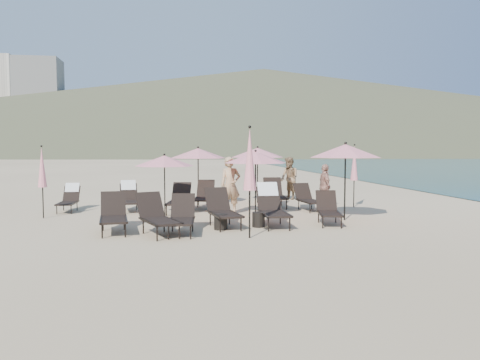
{
  "coord_description": "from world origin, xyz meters",
  "views": [
    {
      "loc": [
        -2.51,
        -12.62,
        2.24
      ],
      "look_at": [
        -0.13,
        3.5,
        1.1
      ],
      "focal_mm": 35.0,
      "sensor_mm": 36.0,
      "label": 1
    }
  ],
  "objects": [
    {
      "name": "side_table_1",
      "position": [
        -0.09,
        0.21,
        0.21
      ],
      "size": [
        0.36,
        0.36,
        0.42
      ],
      "primitive_type": "cylinder",
      "color": "black",
      "rests_on": "ground"
    },
    {
      "name": "volcanic_headland",
      "position": [
        71.37,
        302.62,
        26.49
      ],
      "size": [
        690.0,
        690.0,
        55.0
      ],
      "color": "brown",
      "rests_on": "ground"
    },
    {
      "name": "lounger_2",
      "position": [
        -2.25,
        -0.48,
        0.46
      ],
      "size": [
        0.8,
        1.75,
        0.98
      ],
      "rotation": [
        0.0,
        0.0,
        -0.09
      ],
      "color": "black",
      "rests_on": "ground"
    },
    {
      "name": "umbrella_closed_1",
      "position": [
        4.24,
        3.96,
        1.65
      ],
      "size": [
        0.28,
        0.28,
        2.37
      ],
      "color": "black",
      "rests_on": "ground"
    },
    {
      "name": "lounger_11",
      "position": [
        2.31,
        3.42,
        0.43
      ],
      "size": [
        0.79,
        1.67,
        0.93
      ],
      "rotation": [
        0.0,
        0.0,
        0.11
      ],
      "color": "black",
      "rests_on": "ground"
    },
    {
      "name": "lounger_6",
      "position": [
        -6.07,
        4.43,
        0.46
      ],
      "size": [
        0.59,
        1.54,
        0.95
      ],
      "rotation": [
        0.0,
        0.0,
        -0.02
      ],
      "color": "black",
      "rests_on": "ground"
    },
    {
      "name": "beachgoer_b",
      "position": [
        2.52,
        6.94,
        0.92
      ],
      "size": [
        0.95,
        1.07,
        1.83
      ],
      "primitive_type": "imported",
      "rotation": [
        0.0,
        0.0,
        -1.24
      ],
      "color": "olive",
      "rests_on": "ground"
    },
    {
      "name": "lounger_5",
      "position": [
        2.03,
        0.41,
        0.44
      ],
      "size": [
        0.92,
        1.71,
        0.93
      ],
      "rotation": [
        0.0,
        0.0,
        -0.2
      ],
      "color": "black",
      "rests_on": "ground"
    },
    {
      "name": "umbrella_open_4",
      "position": [
        0.94,
        5.89,
        2.03
      ],
      "size": [
        2.13,
        2.13,
        2.29
      ],
      "color": "black",
      "rests_on": "ground"
    },
    {
      "name": "umbrella_open_2",
      "position": [
        2.76,
        1.04,
        2.13
      ],
      "size": [
        2.24,
        2.24,
        2.41
      ],
      "color": "black",
      "rests_on": "ground"
    },
    {
      "name": "umbrella_closed_2",
      "position": [
        -6.52,
        2.78,
        1.61
      ],
      "size": [
        0.27,
        0.27,
        2.31
      ],
      "color": "black",
      "rests_on": "ground"
    },
    {
      "name": "hotel_skyline",
      "position": [
        -93.62,
        271.21,
        24.18
      ],
      "size": [
        109.0,
        82.0,
        55.0
      ],
      "color": "beige",
      "rests_on": "ground"
    },
    {
      "name": "ground",
      "position": [
        0.0,
        0.0,
        0.0
      ],
      "size": [
        800.0,
        800.0,
        0.0
      ],
      "primitive_type": "plane",
      "color": "#D6BA8C",
      "rests_on": "ground"
    },
    {
      "name": "lounger_9",
      "position": [
        -1.32,
        4.53,
        0.47
      ],
      "size": [
        0.99,
        1.84,
        1.0
      ],
      "rotation": [
        0.0,
        0.0,
        -0.19
      ],
      "color": "black",
      "rests_on": "ground"
    },
    {
      "name": "lounger_1",
      "position": [
        -2.89,
        -0.52,
        0.49
      ],
      "size": [
        1.26,
        1.93,
        1.04
      ],
      "rotation": [
        0.0,
        0.0,
        0.35
      ],
      "color": "black",
      "rests_on": "ground"
    },
    {
      "name": "beachgoer_a",
      "position": [
        -0.56,
        2.81,
        0.96
      ],
      "size": [
        0.77,
        0.58,
        1.93
      ],
      "primitive_type": "imported",
      "rotation": [
        0.0,
        0.0,
        0.18
      ],
      "color": "tan",
      "rests_on": "ground"
    },
    {
      "name": "beachgoer_c",
      "position": [
        2.97,
        3.51,
        0.82
      ],
      "size": [
        0.4,
        0.96,
        1.64
      ],
      "primitive_type": "imported",
      "rotation": [
        0.0,
        0.0,
        1.58
      ],
      "color": "tan",
      "rests_on": "ground"
    },
    {
      "name": "umbrella_open_1",
      "position": [
        0.18,
        2.18,
        1.92
      ],
      "size": [
        2.01,
        2.01,
        2.17
      ],
      "color": "black",
      "rests_on": "ground"
    },
    {
      "name": "umbrella_closed_0",
      "position": [
        -0.61,
        -1.34,
        1.93
      ],
      "size": [
        0.32,
        0.32,
        2.77
      ],
      "color": "black",
      "rests_on": "ground"
    },
    {
      "name": "lounger_8",
      "position": [
        -2.26,
        3.49,
        0.47
      ],
      "size": [
        0.97,
        1.83,
        1.0
      ],
      "rotation": [
        0.0,
        0.0,
        -0.19
      ],
      "color": "black",
      "rests_on": "ground"
    },
    {
      "name": "lounger_0",
      "position": [
        -4.03,
        -0.01,
        0.48
      ],
      "size": [
        0.88,
        1.84,
        1.02
      ],
      "rotation": [
        0.0,
        0.0,
        0.12
      ],
      "color": "black",
      "rests_on": "ground"
    },
    {
      "name": "side_table_0",
      "position": [
        -1.19,
        -0.05,
        0.21
      ],
      "size": [
        0.37,
        0.37,
        0.43
      ],
      "primitive_type": "cylinder",
      "color": "black",
      "rests_on": "ground"
    },
    {
      "name": "lounger_7",
      "position": [
        -3.98,
        4.22,
        0.5
      ],
      "size": [
        0.84,
        1.74,
        1.04
      ],
      "rotation": [
        0.0,
        0.0,
        0.15
      ],
      "color": "black",
      "rests_on": "ground"
    },
    {
      "name": "umbrella_open_3",
      "position": [
        -1.48,
        5.36,
        2.01
      ],
      "size": [
        2.12,
        2.12,
        2.28
      ],
      "color": "black",
      "rests_on": "ground"
    },
    {
      "name": "lounger_3",
      "position": [
        -1.09,
        0.43,
        0.49
      ],
      "size": [
        0.96,
        1.91,
        1.05
      ],
      "rotation": [
        0.0,
        0.0,
        0.15
      ],
      "color": "black",
      "rests_on": "ground"
    },
    {
      "name": "lounger_10",
      "position": [
        1.35,
        4.51,
        0.5
      ],
      "size": [
        0.84,
        1.9,
        1.07
      ],
      "rotation": [
        0.0,
        0.0,
        -0.07
      ],
      "color": "black",
      "rests_on": "ground"
    },
    {
      "name": "lounger_4",
      "position": [
        0.34,
        0.44,
        0.57
      ],
      "size": [
        0.73,
        1.92,
        1.19
      ],
      "rotation": [
        0.0,
        0.0,
        -0.01
      ],
      "color": "black",
      "rests_on": "ground"
    },
    {
      "name": "umbrella_open_0",
      "position": [
        -2.72,
        2.58,
        1.81
      ],
      "size": [
        1.9,
        1.9,
        2.04
      ],
      "color": "black",
      "rests_on": "ground"
    }
  ]
}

